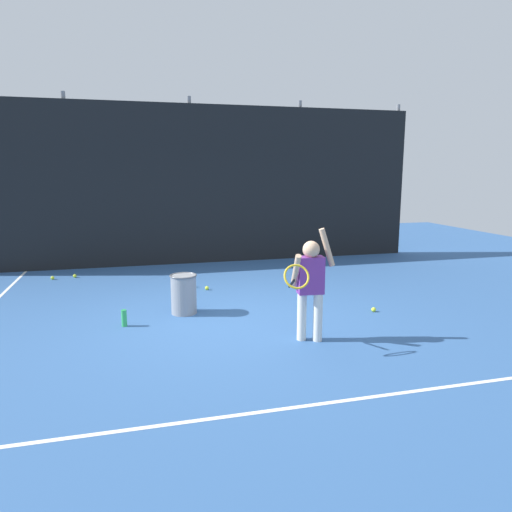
{
  "coord_description": "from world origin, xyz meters",
  "views": [
    {
      "loc": [
        -1.23,
        -5.97,
        2.0
      ],
      "look_at": [
        0.37,
        0.1,
        0.85
      ],
      "focal_mm": 32.68,
      "sensor_mm": 36.0,
      "label": 1
    }
  ],
  "objects_px": {
    "tennis_ball_1": "(53,278)",
    "tennis_ball_3": "(374,310)",
    "ball_hopper": "(184,294)",
    "water_bottle": "(124,318)",
    "tennis_player": "(310,282)",
    "tennis_ball_2": "(75,276)",
    "tennis_ball_4": "(194,285)",
    "tennis_ball_0": "(207,288)"
  },
  "relations": [
    {
      "from": "tennis_ball_3",
      "to": "tennis_ball_4",
      "type": "relative_size",
      "value": 1.0
    },
    {
      "from": "tennis_ball_1",
      "to": "tennis_ball_2",
      "type": "xyz_separation_m",
      "value": [
        0.38,
        0.06,
        0.0
      ]
    },
    {
      "from": "tennis_ball_3",
      "to": "tennis_player",
      "type": "bearing_deg",
      "value": -147.33
    },
    {
      "from": "ball_hopper",
      "to": "water_bottle",
      "type": "bearing_deg",
      "value": -155.56
    },
    {
      "from": "tennis_ball_3",
      "to": "tennis_ball_2",
      "type": "bearing_deg",
      "value": 142.29
    },
    {
      "from": "tennis_ball_0",
      "to": "tennis_ball_3",
      "type": "bearing_deg",
      "value": -40.98
    },
    {
      "from": "water_bottle",
      "to": "tennis_ball_4",
      "type": "distance_m",
      "value": 2.16
    },
    {
      "from": "ball_hopper",
      "to": "tennis_ball_1",
      "type": "xyz_separation_m",
      "value": [
        -2.15,
        2.72,
        -0.26
      ]
    },
    {
      "from": "water_bottle",
      "to": "tennis_ball_1",
      "type": "relative_size",
      "value": 3.33
    },
    {
      "from": "water_bottle",
      "to": "tennis_player",
      "type": "bearing_deg",
      "value": -27.44
    },
    {
      "from": "tennis_ball_2",
      "to": "tennis_ball_4",
      "type": "height_order",
      "value": "same"
    },
    {
      "from": "ball_hopper",
      "to": "tennis_ball_1",
      "type": "distance_m",
      "value": 3.48
    },
    {
      "from": "tennis_player",
      "to": "tennis_ball_0",
      "type": "height_order",
      "value": "tennis_player"
    },
    {
      "from": "tennis_ball_0",
      "to": "tennis_player",
      "type": "bearing_deg",
      "value": -73.4
    },
    {
      "from": "tennis_ball_4",
      "to": "tennis_ball_2",
      "type": "bearing_deg",
      "value": 147.81
    },
    {
      "from": "water_bottle",
      "to": "tennis_ball_3",
      "type": "relative_size",
      "value": 3.33
    },
    {
      "from": "tennis_player",
      "to": "ball_hopper",
      "type": "bearing_deg",
      "value": 137.46
    },
    {
      "from": "tennis_ball_2",
      "to": "water_bottle",
      "type": "bearing_deg",
      "value": -73.21
    },
    {
      "from": "water_bottle",
      "to": "tennis_ball_2",
      "type": "height_order",
      "value": "water_bottle"
    },
    {
      "from": "tennis_ball_1",
      "to": "tennis_ball_3",
      "type": "height_order",
      "value": "same"
    },
    {
      "from": "water_bottle",
      "to": "tennis_ball_3",
      "type": "distance_m",
      "value": 3.48
    },
    {
      "from": "water_bottle",
      "to": "tennis_ball_2",
      "type": "distance_m",
      "value": 3.3
    },
    {
      "from": "ball_hopper",
      "to": "tennis_ball_0",
      "type": "height_order",
      "value": "ball_hopper"
    },
    {
      "from": "ball_hopper",
      "to": "tennis_ball_2",
      "type": "xyz_separation_m",
      "value": [
        -1.77,
        2.78,
        -0.26
      ]
    },
    {
      "from": "ball_hopper",
      "to": "tennis_ball_4",
      "type": "relative_size",
      "value": 8.52
    },
    {
      "from": "water_bottle",
      "to": "tennis_ball_0",
      "type": "relative_size",
      "value": 3.33
    },
    {
      "from": "tennis_player",
      "to": "tennis_ball_2",
      "type": "distance_m",
      "value": 5.31
    },
    {
      "from": "tennis_player",
      "to": "ball_hopper",
      "type": "xyz_separation_m",
      "value": [
        -1.32,
        1.48,
        -0.44
      ]
    },
    {
      "from": "tennis_ball_1",
      "to": "tennis_ball_2",
      "type": "distance_m",
      "value": 0.39
    },
    {
      "from": "tennis_player",
      "to": "tennis_ball_0",
      "type": "bearing_deg",
      "value": 112.33
    },
    {
      "from": "tennis_player",
      "to": "tennis_ball_4",
      "type": "xyz_separation_m",
      "value": [
        -1.0,
        2.95,
        -0.69
      ]
    },
    {
      "from": "ball_hopper",
      "to": "tennis_ball_3",
      "type": "distance_m",
      "value": 2.73
    },
    {
      "from": "tennis_player",
      "to": "tennis_ball_4",
      "type": "distance_m",
      "value": 3.19
    },
    {
      "from": "tennis_ball_1",
      "to": "tennis_ball_0",
      "type": "bearing_deg",
      "value": -29.36
    },
    {
      "from": "tennis_ball_2",
      "to": "tennis_ball_3",
      "type": "distance_m",
      "value": 5.58
    },
    {
      "from": "tennis_player",
      "to": "tennis_ball_3",
      "type": "relative_size",
      "value": 20.46
    },
    {
      "from": "tennis_ball_3",
      "to": "tennis_ball_4",
      "type": "xyz_separation_m",
      "value": [
        -2.32,
        2.1,
        0.0
      ]
    },
    {
      "from": "tennis_ball_1",
      "to": "tennis_ball_2",
      "type": "relative_size",
      "value": 1.0
    },
    {
      "from": "water_bottle",
      "to": "tennis_ball_3",
      "type": "height_order",
      "value": "water_bottle"
    },
    {
      "from": "ball_hopper",
      "to": "tennis_ball_3",
      "type": "xyz_separation_m",
      "value": [
        2.65,
        -0.63,
        -0.26
      ]
    },
    {
      "from": "ball_hopper",
      "to": "tennis_ball_0",
      "type": "bearing_deg",
      "value": 67.03
    },
    {
      "from": "tennis_ball_2",
      "to": "tennis_ball_4",
      "type": "xyz_separation_m",
      "value": [
        2.1,
        -1.32,
        0.0
      ]
    }
  ]
}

